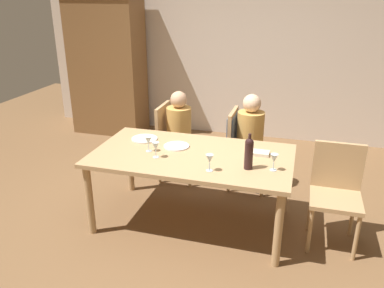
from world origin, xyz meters
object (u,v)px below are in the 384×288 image
Objects in this scene: dining_table at (192,161)px; chair_far_left at (172,137)px; person_woman_host at (181,129)px; person_man_bearded at (252,135)px; chair_far_right at (239,139)px; dinner_plate_host at (177,146)px; armoire_cabinet at (107,64)px; wine_glass_far at (148,141)px; chair_right_end at (336,187)px; wine_bottle_tall_green at (249,153)px; dinner_plate_guest_left at (145,139)px; wine_glass_centre at (274,159)px; wine_glass_near_right at (210,159)px; wine_glass_near_left at (156,147)px.

chair_far_left is at bearing 119.47° from dining_table.
person_man_bearded is (0.84, -0.00, 0.01)m from person_woman_host.
person_man_bearded reaches higher than dining_table.
chair_far_left and chair_far_right have the same top height.
dining_table is at bearing -33.27° from dinner_plate_host.
armoire_cabinet reaches higher than dinner_plate_host.
person_man_bearded reaches higher than dinner_plate_host.
wine_glass_far is at bearing -55.09° from armoire_cabinet.
wine_bottle_tall_green reaches higher than chair_right_end.
person_woman_host is 0.70m from dinner_plate_guest_left.
wine_glass_centre reaches higher than dining_table.
dinner_plate_guest_left is at bearing -5.88° from chair_far_left.
dining_table is 0.98m from person_woman_host.
wine_bottle_tall_green reaches higher than dinner_plate_host.
wine_bottle_tall_green is at bearing -43.31° from armoire_cabinet.
chair_right_end is at bearing 18.80° from wine_bottle_tall_green.
chair_far_right is at bearing 103.49° from wine_bottle_tall_green.
person_woman_host is 7.37× the size of wine_glass_centre.
dining_table is at bearing 128.30° from wine_glass_near_right.
chair_right_end reaches higher than wine_glass_near_left.
chair_far_left is 2.88× the size of wine_bottle_tall_green.
wine_glass_centre is 0.55m from wine_glass_near_right.
chair_right_end is at bearing -4.29° from dinner_plate_guest_left.
person_man_bearded is (0.96, 0.00, 0.12)m from chair_far_left.
chair_far_right is 1.30m from chair_right_end.
wine_glass_near_right is (0.75, -1.21, 0.31)m from chair_far_left.
wine_glass_near_left is at bearing 165.48° from wine_glass_near_right.
wine_glass_near_left is 1.06m from wine_glass_centre.
dining_table is 1.71× the size of person_woman_host.
chair_far_right is 6.17× the size of wine_glass_far.
wine_bottle_tall_green is 0.98m from wine_glass_far.
dinner_plate_host is (0.31, -0.77, 0.21)m from chair_far_left.
armoire_cabinet reaches higher than person_woman_host.
wine_glass_near_left is 0.17m from wine_glass_far.
wine_glass_near_right is at bearing -48.52° from armoire_cabinet.
dining_table is at bearing 162.76° from wine_bottle_tall_green.
dinner_plate_guest_left is (-0.16, 0.28, -0.10)m from wine_glass_far.
chair_far_left reaches higher than wine_glass_far.
wine_bottle_tall_green reaches higher than chair_far_right.
chair_right_end is (1.82, -0.81, 0.00)m from chair_far_left.
person_woman_host is at bearing 113.74° from dining_table.
chair_right_end is at bearing 51.43° from chair_far_right.
armoire_cabinet reaches higher than wine_glass_centre.
wine_bottle_tall_green is at bearing -21.84° from dinner_plate_host.
armoire_cabinet is at bearing -129.87° from person_woman_host.
wine_glass_far is (-1.18, 0.09, 0.00)m from wine_glass_centre.
wine_glass_far is 0.60× the size of dinner_plate_host.
person_man_bearded is at bearing 95.73° from wine_bottle_tall_green.
chair_far_right is 1.00× the size of chair_right_end.
chair_far_right and chair_right_end have the same top height.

